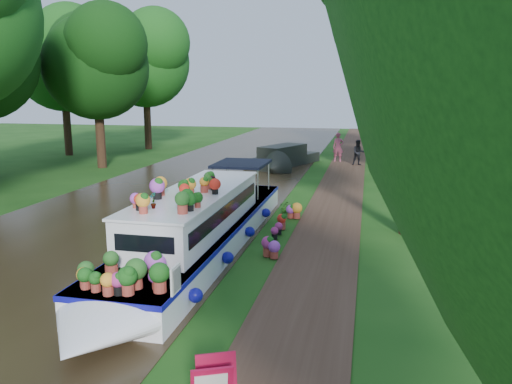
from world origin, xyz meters
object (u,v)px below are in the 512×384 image
(pedestrian_pink, at_px, (338,147))
(pedestrian_dark, at_px, (358,153))
(second_boat, at_px, (283,158))
(plant_boat, at_px, (197,226))

(pedestrian_pink, height_order, pedestrian_dark, pedestrian_pink)
(pedestrian_dark, bearing_deg, second_boat, -173.77)
(plant_boat, relative_size, second_boat, 1.88)
(second_boat, height_order, pedestrian_pink, pedestrian_pink)
(second_boat, bearing_deg, pedestrian_dark, 38.84)
(second_boat, height_order, pedestrian_dark, pedestrian_dark)
(plant_boat, height_order, second_boat, plant_boat)
(pedestrian_pink, bearing_deg, plant_boat, -100.89)
(plant_boat, distance_m, pedestrian_dark, 19.26)
(pedestrian_pink, bearing_deg, second_boat, -143.01)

